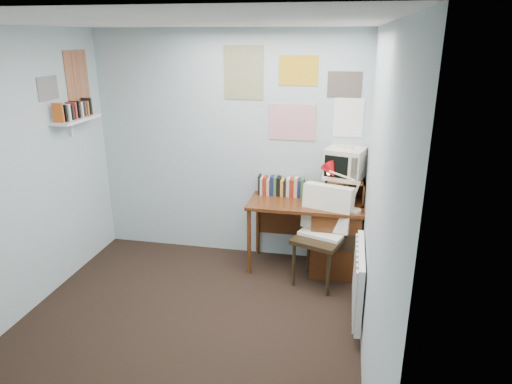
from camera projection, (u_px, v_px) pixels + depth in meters
ground at (178, 340)px, 3.82m from camera, size 3.50×3.50×0.00m
back_wall at (229, 147)px, 5.04m from camera, size 3.00×0.02×2.50m
right_wall at (375, 215)px, 3.13m from camera, size 0.02×3.50×2.50m
ceiling at (157, 22)px, 3.01m from camera, size 3.00×3.50×0.02m
desk at (330, 236)px, 4.84m from camera, size 1.20×0.55×0.76m
desk_chair at (319, 239)px, 4.55m from camera, size 0.63×0.62×0.98m
desk_lamp at (357, 192)px, 4.45m from camera, size 0.35×0.32×0.42m
tv_riser at (345, 190)px, 4.77m from camera, size 0.40×0.30×0.25m
crt_tv at (345, 162)px, 4.69m from camera, size 0.45×0.43×0.35m
book_row at (286, 186)px, 4.95m from camera, size 0.60×0.14×0.22m
radiator at (359, 281)px, 3.92m from camera, size 0.09×0.80×0.60m
wall_shelf at (77, 119)px, 4.58m from camera, size 0.20×0.62×0.24m
posters_back at (293, 94)px, 4.71m from camera, size 1.20×0.01×0.90m
posters_left at (63, 80)px, 4.47m from camera, size 0.01×0.70×0.60m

